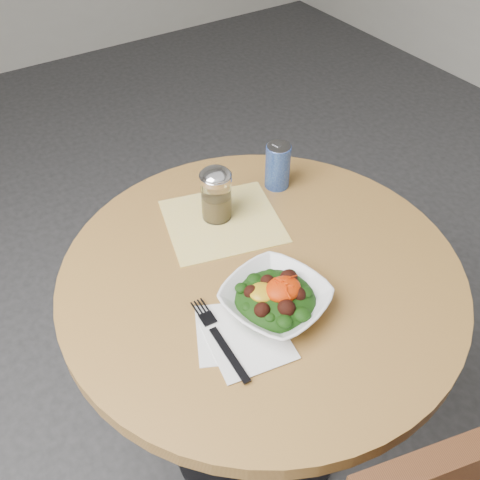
# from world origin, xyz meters

# --- Properties ---
(ground) EXTENTS (6.00, 6.00, 0.00)m
(ground) POSITION_xyz_m (0.00, 0.00, 0.00)
(ground) COLOR #2D2D2F
(ground) RESTS_ON ground
(table) EXTENTS (0.90, 0.90, 0.75)m
(table) POSITION_xyz_m (0.00, 0.00, 0.55)
(table) COLOR black
(table) RESTS_ON ground
(cloth_napkin) EXTENTS (0.32, 0.31, 0.00)m
(cloth_napkin) POSITION_xyz_m (0.01, 0.18, 0.75)
(cloth_napkin) COLOR #DEAC0B
(cloth_napkin) RESTS_ON table
(paper_napkins) EXTENTS (0.20, 0.22, 0.00)m
(paper_napkins) POSITION_xyz_m (-0.14, -0.13, 0.75)
(paper_napkins) COLOR white
(paper_napkins) RESTS_ON table
(salad_bowl) EXTENTS (0.25, 0.25, 0.08)m
(salad_bowl) POSITION_xyz_m (-0.04, -0.11, 0.78)
(salad_bowl) COLOR white
(salad_bowl) RESTS_ON table
(fork) EXTENTS (0.04, 0.22, 0.00)m
(fork) POSITION_xyz_m (-0.18, -0.11, 0.76)
(fork) COLOR black
(fork) RESTS_ON table
(spice_shaker) EXTENTS (0.08, 0.08, 0.14)m
(spice_shaker) POSITION_xyz_m (0.01, 0.21, 0.82)
(spice_shaker) COLOR silver
(spice_shaker) RESTS_ON table
(beverage_can) EXTENTS (0.06, 0.06, 0.12)m
(beverage_can) POSITION_xyz_m (0.21, 0.23, 0.81)
(beverage_can) COLOR navy
(beverage_can) RESTS_ON table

